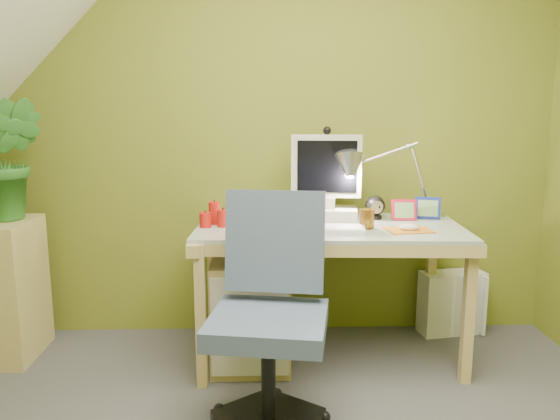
{
  "coord_description": "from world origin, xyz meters",
  "views": [
    {
      "loc": [
        -0.08,
        -1.58,
        1.33
      ],
      "look_at": [
        0.0,
        1.0,
        0.85
      ],
      "focal_mm": 35.0,
      "sensor_mm": 36.0,
      "label": 1
    }
  ],
  "objects_px": {
    "potted_plant": "(8,160)",
    "radiator": "(451,302)",
    "desk": "(328,292)",
    "monitor": "(326,170)",
    "side_ledge": "(9,289)",
    "desk_lamp": "(408,164)",
    "task_chair": "(268,320)"
  },
  "relations": [
    {
      "from": "potted_plant",
      "to": "radiator",
      "type": "xyz_separation_m",
      "value": [
        2.46,
        0.19,
        -0.88
      ]
    },
    {
      "from": "desk",
      "to": "potted_plant",
      "type": "bearing_deg",
      "value": 178.57
    },
    {
      "from": "monitor",
      "to": "side_ledge",
      "type": "bearing_deg",
      "value": -169.53
    },
    {
      "from": "monitor",
      "to": "potted_plant",
      "type": "relative_size",
      "value": 0.85
    },
    {
      "from": "desk_lamp",
      "to": "side_ledge",
      "type": "height_order",
      "value": "desk_lamp"
    },
    {
      "from": "desk_lamp",
      "to": "monitor",
      "type": "bearing_deg",
      "value": -179.16
    },
    {
      "from": "monitor",
      "to": "radiator",
      "type": "distance_m",
      "value": 1.14
    },
    {
      "from": "monitor",
      "to": "side_ledge",
      "type": "height_order",
      "value": "monitor"
    },
    {
      "from": "side_ledge",
      "to": "task_chair",
      "type": "distance_m",
      "value": 1.58
    },
    {
      "from": "desk_lamp",
      "to": "radiator",
      "type": "distance_m",
      "value": 0.92
    },
    {
      "from": "desk_lamp",
      "to": "side_ledge",
      "type": "relative_size",
      "value": 0.81
    },
    {
      "from": "desk_lamp",
      "to": "desk",
      "type": "bearing_deg",
      "value": -157.36
    },
    {
      "from": "task_chair",
      "to": "radiator",
      "type": "xyz_separation_m",
      "value": [
        1.11,
        0.98,
        -0.29
      ]
    },
    {
      "from": "desk",
      "to": "side_ledge",
      "type": "bearing_deg",
      "value": -179.68
    },
    {
      "from": "monitor",
      "to": "potted_plant",
      "type": "bearing_deg",
      "value": -171.16
    },
    {
      "from": "potted_plant",
      "to": "radiator",
      "type": "bearing_deg",
      "value": 4.32
    },
    {
      "from": "monitor",
      "to": "side_ledge",
      "type": "xyz_separation_m",
      "value": [
        -1.71,
        -0.11,
        -0.63
      ]
    },
    {
      "from": "potted_plant",
      "to": "monitor",
      "type": "bearing_deg",
      "value": 1.95
    },
    {
      "from": "radiator",
      "to": "task_chair",
      "type": "bearing_deg",
      "value": -148.33
    },
    {
      "from": "monitor",
      "to": "potted_plant",
      "type": "xyz_separation_m",
      "value": [
        -1.68,
        -0.06,
        0.06
      ]
    },
    {
      "from": "task_chair",
      "to": "radiator",
      "type": "relative_size",
      "value": 2.56
    },
    {
      "from": "monitor",
      "to": "potted_plant",
      "type": "distance_m",
      "value": 1.68
    },
    {
      "from": "desk",
      "to": "potted_plant",
      "type": "distance_m",
      "value": 1.82
    },
    {
      "from": "monitor",
      "to": "radiator",
      "type": "bearing_deg",
      "value": 16.25
    },
    {
      "from": "desk_lamp",
      "to": "side_ledge",
      "type": "distance_m",
      "value": 2.26
    },
    {
      "from": "radiator",
      "to": "desk_lamp",
      "type": "bearing_deg",
      "value": -168.53
    },
    {
      "from": "monitor",
      "to": "desk_lamp",
      "type": "distance_m",
      "value": 0.45
    },
    {
      "from": "potted_plant",
      "to": "task_chair",
      "type": "relative_size",
      "value": 0.66
    },
    {
      "from": "side_ledge",
      "to": "radiator",
      "type": "distance_m",
      "value": 2.51
    },
    {
      "from": "monitor",
      "to": "desk",
      "type": "bearing_deg",
      "value": -83.11
    },
    {
      "from": "desk",
      "to": "desk_lamp",
      "type": "distance_m",
      "value": 0.83
    },
    {
      "from": "task_chair",
      "to": "monitor",
      "type": "bearing_deg",
      "value": 78.36
    }
  ]
}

